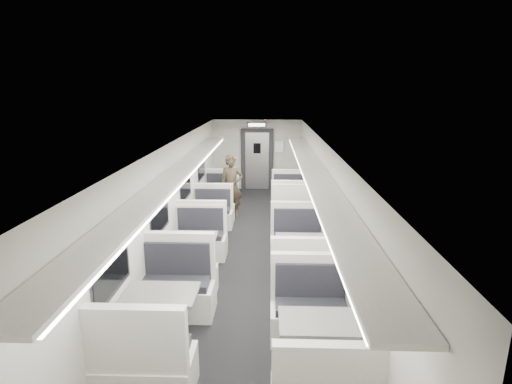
# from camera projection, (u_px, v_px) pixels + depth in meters

# --- Properties ---
(room) EXTENTS (3.24, 12.24, 2.64)m
(room) POSITION_uv_depth(u_px,v_px,m) (248.00, 204.00, 7.92)
(room) COLOR black
(room) RESTS_ON ground
(booth_left_a) EXTENTS (1.00, 2.04, 1.09)m
(booth_left_a) POSITION_uv_depth(u_px,v_px,m) (218.00, 201.00, 11.18)
(booth_left_a) COLOR white
(booth_left_a) RESTS_ON room
(booth_left_b) EXTENTS (1.00, 2.04, 1.09)m
(booth_left_b) POSITION_uv_depth(u_px,v_px,m) (208.00, 223.00, 9.34)
(booth_left_b) COLOR white
(booth_left_b) RESTS_ON room
(booth_left_c) EXTENTS (1.07, 2.18, 1.16)m
(booth_left_c) POSITION_uv_depth(u_px,v_px,m) (193.00, 255.00, 7.50)
(booth_left_c) COLOR white
(booth_left_c) RESTS_ON room
(booth_left_d) EXTENTS (1.16, 2.35, 1.26)m
(booth_left_d) POSITION_uv_depth(u_px,v_px,m) (162.00, 320.00, 5.33)
(booth_left_d) COLOR white
(booth_left_d) RESTS_ON room
(booth_right_a) EXTENTS (1.00, 2.03, 1.09)m
(booth_right_a) POSITION_uv_depth(u_px,v_px,m) (290.00, 202.00, 11.09)
(booth_right_a) COLOR white
(booth_right_a) RESTS_ON room
(booth_right_b) EXTENTS (1.05, 2.13, 1.14)m
(booth_right_b) POSITION_uv_depth(u_px,v_px,m) (293.00, 221.00, 9.41)
(booth_right_b) COLOR white
(booth_right_b) RESTS_ON room
(booth_right_c) EXTENTS (1.08, 2.20, 1.17)m
(booth_right_c) POSITION_uv_depth(u_px,v_px,m) (300.00, 257.00, 7.37)
(booth_right_c) COLOR white
(booth_right_c) RESTS_ON room
(booth_right_d) EXTENTS (1.09, 2.22, 1.19)m
(booth_right_d) POSITION_uv_depth(u_px,v_px,m) (316.00, 348.00, 4.78)
(booth_right_d) COLOR white
(booth_right_d) RESTS_ON room
(passenger) EXTENTS (0.64, 0.43, 1.70)m
(passenger) POSITION_uv_depth(u_px,v_px,m) (231.00, 186.00, 10.81)
(passenger) COLOR black
(passenger) RESTS_ON room
(window_a) EXTENTS (0.02, 1.18, 0.84)m
(window_a) POSITION_uv_depth(u_px,v_px,m) (202.00, 164.00, 11.21)
(window_a) COLOR black
(window_a) RESTS_ON room
(window_b) EXTENTS (0.02, 1.18, 0.84)m
(window_b) POSITION_uv_depth(u_px,v_px,m) (186.00, 182.00, 9.09)
(window_b) COLOR black
(window_b) RESTS_ON room
(window_c) EXTENTS (0.02, 1.18, 0.84)m
(window_c) POSITION_uv_depth(u_px,v_px,m) (160.00, 211.00, 6.96)
(window_c) COLOR black
(window_c) RESTS_ON room
(window_d) EXTENTS (0.02, 1.18, 0.84)m
(window_d) POSITION_uv_depth(u_px,v_px,m) (111.00, 264.00, 4.83)
(window_d) COLOR black
(window_d) RESTS_ON room
(luggage_rack_left) EXTENTS (0.46, 10.40, 0.09)m
(luggage_rack_left) POSITION_uv_depth(u_px,v_px,m) (181.00, 171.00, 7.49)
(luggage_rack_left) COLOR white
(luggage_rack_left) RESTS_ON room
(luggage_rack_right) EXTENTS (0.46, 10.40, 0.09)m
(luggage_rack_right) POSITION_uv_depth(u_px,v_px,m) (314.00, 172.00, 7.40)
(luggage_rack_right) COLOR white
(luggage_rack_right) RESTS_ON room
(vestibule_door) EXTENTS (1.10, 0.13, 2.10)m
(vestibule_door) POSITION_uv_depth(u_px,v_px,m) (257.00, 160.00, 13.69)
(vestibule_door) COLOR black
(vestibule_door) RESTS_ON room
(exit_sign) EXTENTS (0.62, 0.12, 0.16)m
(exit_sign) POSITION_uv_depth(u_px,v_px,m) (257.00, 125.00, 12.91)
(exit_sign) COLOR black
(exit_sign) RESTS_ON room
(wall_notice) EXTENTS (0.32, 0.02, 0.40)m
(wall_notice) POSITION_uv_depth(u_px,v_px,m) (279.00, 147.00, 13.54)
(wall_notice) COLOR white
(wall_notice) RESTS_ON room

